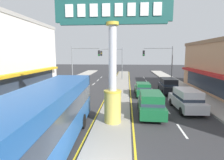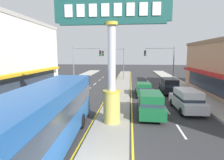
{
  "view_description": "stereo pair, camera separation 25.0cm",
  "coord_description": "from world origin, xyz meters",
  "px_view_note": "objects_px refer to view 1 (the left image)",
  "views": [
    {
      "loc": [
        0.99,
        -6.39,
        4.89
      ],
      "look_at": [
        -0.37,
        9.4,
        2.6
      ],
      "focal_mm": 28.42,
      "sensor_mm": 36.0,
      "label": 1
    },
    {
      "loc": [
        1.24,
        -6.37,
        4.89
      ],
      "look_at": [
        -0.37,
        9.4,
        2.6
      ],
      "focal_mm": 28.42,
      "sensor_mm": 36.0,
      "label": 2
    }
  ],
  "objects_px": {
    "traffic_light_left_side": "(82,58)",
    "bus_far_right_lane": "(47,116)",
    "suv_near_left_lane": "(151,103)",
    "district_sign": "(113,57)",
    "suv_kerb_right": "(187,99)",
    "traffic_light_median_far": "(114,58)",
    "traffic_light_right_side": "(161,58)",
    "sedan_far_left_oncoming": "(36,107)",
    "sedan_mid_left_lane": "(143,89)",
    "street_bench": "(30,98)",
    "suv_near_right_lane": "(168,85)"
  },
  "relations": [
    {
      "from": "sedan_far_left_oncoming",
      "to": "street_bench",
      "type": "xyz_separation_m",
      "value": [
        -2.38,
        3.35,
        -0.14
      ]
    },
    {
      "from": "suv_near_right_lane",
      "to": "sedan_mid_left_lane",
      "type": "height_order",
      "value": "suv_near_right_lane"
    },
    {
      "from": "traffic_light_median_far",
      "to": "street_bench",
      "type": "xyz_separation_m",
      "value": [
        -7.12,
        -17.35,
        -3.55
      ]
    },
    {
      "from": "traffic_light_left_side",
      "to": "street_bench",
      "type": "relative_size",
      "value": 3.87
    },
    {
      "from": "district_sign",
      "to": "suv_near_right_lane",
      "type": "bearing_deg",
      "value": 59.84
    },
    {
      "from": "sedan_mid_left_lane",
      "to": "traffic_light_median_far",
      "type": "bearing_deg",
      "value": 109.24
    },
    {
      "from": "traffic_light_left_side",
      "to": "suv_near_left_lane",
      "type": "bearing_deg",
      "value": -58.07
    },
    {
      "from": "suv_near_left_lane",
      "to": "sedan_far_left_oncoming",
      "type": "xyz_separation_m",
      "value": [
        -9.12,
        -1.04,
        -0.2
      ]
    },
    {
      "from": "district_sign",
      "to": "traffic_light_median_far",
      "type": "height_order",
      "value": "district_sign"
    },
    {
      "from": "suv_near_left_lane",
      "to": "sedan_mid_left_lane",
      "type": "xyz_separation_m",
      "value": [
        0.0,
        7.09,
        -0.2
      ]
    },
    {
      "from": "traffic_light_right_side",
      "to": "sedan_mid_left_lane",
      "type": "distance_m",
      "value": 9.85
    },
    {
      "from": "suv_near_left_lane",
      "to": "suv_kerb_right",
      "type": "height_order",
      "value": "same"
    },
    {
      "from": "suv_near_right_lane",
      "to": "sedan_mid_left_lane",
      "type": "xyz_separation_m",
      "value": [
        -3.3,
        -1.54,
        -0.2
      ]
    },
    {
      "from": "sedan_far_left_oncoming",
      "to": "suv_near_left_lane",
      "type": "bearing_deg",
      "value": 6.51
    },
    {
      "from": "traffic_light_right_side",
      "to": "sedan_far_left_oncoming",
      "type": "distance_m",
      "value": 21.21
    },
    {
      "from": "traffic_light_median_far",
      "to": "traffic_light_right_side",
      "type": "bearing_deg",
      "value": -27.1
    },
    {
      "from": "traffic_light_left_side",
      "to": "suv_near_left_lane",
      "type": "distance_m",
      "value": 18.08
    },
    {
      "from": "district_sign",
      "to": "suv_kerb_right",
      "type": "bearing_deg",
      "value": 30.22
    },
    {
      "from": "bus_far_right_lane",
      "to": "sedan_mid_left_lane",
      "type": "relative_size",
      "value": 2.61
    },
    {
      "from": "bus_far_right_lane",
      "to": "suv_kerb_right",
      "type": "relative_size",
      "value": 2.42
    },
    {
      "from": "traffic_light_left_side",
      "to": "traffic_light_median_far",
      "type": "distance_m",
      "value": 6.79
    },
    {
      "from": "traffic_light_right_side",
      "to": "sedan_far_left_oncoming",
      "type": "bearing_deg",
      "value": -127.41
    },
    {
      "from": "street_bench",
      "to": "suv_kerb_right",
      "type": "bearing_deg",
      "value": -2.89
    },
    {
      "from": "sedan_far_left_oncoming",
      "to": "suv_kerb_right",
      "type": "distance_m",
      "value": 12.7
    },
    {
      "from": "suv_kerb_right",
      "to": "suv_near_right_lane",
      "type": "bearing_deg",
      "value": 90.04
    },
    {
      "from": "bus_far_right_lane",
      "to": "sedan_mid_left_lane",
      "type": "height_order",
      "value": "bus_far_right_lane"
    },
    {
      "from": "traffic_light_left_side",
      "to": "traffic_light_median_far",
      "type": "bearing_deg",
      "value": 42.27
    },
    {
      "from": "traffic_light_left_side",
      "to": "bus_far_right_lane",
      "type": "bearing_deg",
      "value": -80.34
    },
    {
      "from": "district_sign",
      "to": "sedan_far_left_oncoming",
      "type": "height_order",
      "value": "district_sign"
    },
    {
      "from": "traffic_light_median_far",
      "to": "sedan_far_left_oncoming",
      "type": "xyz_separation_m",
      "value": [
        -4.74,
        -20.7,
        -3.41
      ]
    },
    {
      "from": "suv_near_right_lane",
      "to": "sedan_far_left_oncoming",
      "type": "distance_m",
      "value": 15.74
    },
    {
      "from": "traffic_light_median_far",
      "to": "suv_near_left_lane",
      "type": "relative_size",
      "value": 1.33
    },
    {
      "from": "traffic_light_median_far",
      "to": "traffic_light_left_side",
      "type": "bearing_deg",
      "value": -137.73
    },
    {
      "from": "traffic_light_median_far",
      "to": "suv_kerb_right",
      "type": "distance_m",
      "value": 19.93
    },
    {
      "from": "sedan_mid_left_lane",
      "to": "suv_kerb_right",
      "type": "distance_m",
      "value": 6.44
    },
    {
      "from": "district_sign",
      "to": "sedan_mid_left_lane",
      "type": "xyz_separation_m",
      "value": [
        2.91,
        9.15,
        -3.93
      ]
    },
    {
      "from": "suv_near_left_lane",
      "to": "traffic_light_median_far",
      "type": "bearing_deg",
      "value": 102.58
    },
    {
      "from": "suv_kerb_right",
      "to": "street_bench",
      "type": "distance_m",
      "value": 14.83
    },
    {
      "from": "traffic_light_left_side",
      "to": "traffic_light_right_side",
      "type": "relative_size",
      "value": 1.0
    },
    {
      "from": "district_sign",
      "to": "street_bench",
      "type": "distance_m",
      "value": 10.46
    },
    {
      "from": "sedan_mid_left_lane",
      "to": "bus_far_right_lane",
      "type": "bearing_deg",
      "value": -114.04
    },
    {
      "from": "district_sign",
      "to": "sedan_mid_left_lane",
      "type": "bearing_deg",
      "value": 72.33
    },
    {
      "from": "district_sign",
      "to": "traffic_light_right_side",
      "type": "height_order",
      "value": "district_sign"
    },
    {
      "from": "suv_kerb_right",
      "to": "street_bench",
      "type": "bearing_deg",
      "value": 177.11
    },
    {
      "from": "traffic_light_left_side",
      "to": "traffic_light_right_side",
      "type": "bearing_deg",
      "value": 2.14
    },
    {
      "from": "street_bench",
      "to": "district_sign",
      "type": "bearing_deg",
      "value": -26.93
    },
    {
      "from": "traffic_light_left_side",
      "to": "street_bench",
      "type": "bearing_deg",
      "value": -99.32
    },
    {
      "from": "suv_near_left_lane",
      "to": "suv_kerb_right",
      "type": "xyz_separation_m",
      "value": [
        3.31,
        1.56,
        0.0
      ]
    },
    {
      "from": "traffic_light_left_side",
      "to": "bus_far_right_lane",
      "type": "height_order",
      "value": "traffic_light_left_side"
    },
    {
      "from": "traffic_light_median_far",
      "to": "bus_far_right_lane",
      "type": "xyz_separation_m",
      "value": [
        -1.44,
        -25.63,
        -2.33
      ]
    }
  ]
}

